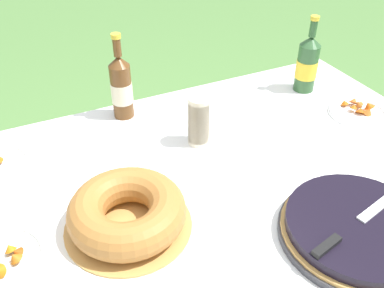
{
  "coord_description": "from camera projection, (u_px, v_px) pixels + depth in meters",
  "views": [
    {
      "loc": [
        -0.44,
        -0.83,
        1.52
      ],
      "look_at": [
        0.03,
        0.17,
        0.73
      ],
      "focal_mm": 40.0,
      "sensor_mm": 36.0,
      "label": 1
    }
  ],
  "objects": [
    {
      "name": "garden_table",
      "position": [
        206.0,
        207.0,
        1.29
      ],
      "size": [
        1.81,
        1.21,
        0.66
      ],
      "color": "brown",
      "rests_on": "ground_plane"
    },
    {
      "name": "tablecloth",
      "position": [
        207.0,
        197.0,
        1.27
      ],
      "size": [
        1.82,
        1.22,
        0.1
      ],
      "color": "white",
      "rests_on": "garden_table"
    },
    {
      "name": "berry_tart",
      "position": [
        358.0,
        229.0,
        1.11
      ],
      "size": [
        0.41,
        0.41,
        0.06
      ],
      "color": "#38383D",
      "rests_on": "tablecloth"
    },
    {
      "name": "serving_knife",
      "position": [
        354.0,
        225.0,
        1.08
      ],
      "size": [
        0.37,
        0.11,
        0.01
      ],
      "rotation": [
        0.0,
        0.0,
        0.23
      ],
      "color": "silver",
      "rests_on": "berry_tart"
    },
    {
      "name": "bundt_cake",
      "position": [
        127.0,
        212.0,
        1.13
      ],
      "size": [
        0.34,
        0.34,
        0.11
      ],
      "color": "tan",
      "rests_on": "tablecloth"
    },
    {
      "name": "cup_stack",
      "position": [
        199.0,
        121.0,
        1.42
      ],
      "size": [
        0.07,
        0.07,
        0.18
      ],
      "color": "beige",
      "rests_on": "tablecloth"
    },
    {
      "name": "cider_bottle_green",
      "position": [
        307.0,
        64.0,
        1.72
      ],
      "size": [
        0.09,
        0.09,
        0.31
      ],
      "color": "#2D562D",
      "rests_on": "tablecloth"
    },
    {
      "name": "cider_bottle_amber",
      "position": [
        121.0,
        87.0,
        1.55
      ],
      "size": [
        0.08,
        0.08,
        0.32
      ],
      "color": "brown",
      "rests_on": "tablecloth"
    },
    {
      "name": "snack_plate_near",
      "position": [
        358.0,
        111.0,
        1.62
      ],
      "size": [
        0.21,
        0.21,
        0.05
      ],
      "color": "white",
      "rests_on": "tablecloth"
    }
  ]
}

